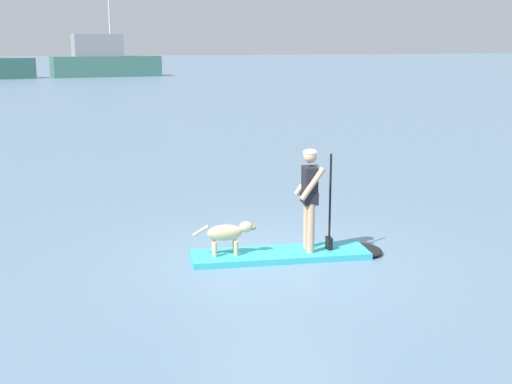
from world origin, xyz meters
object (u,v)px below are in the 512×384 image
object	(u,v)px
dog	(228,233)
moored_boat_outer	(104,61)
paddleboard	(293,254)
person_paddler	(310,193)

from	to	relation	value
dog	moored_boat_outer	bearing A→B (deg)	80.83
paddleboard	person_paddler	size ratio (longest dim) A/B	1.95
person_paddler	moored_boat_outer	size ratio (longest dim) A/B	0.15
moored_boat_outer	person_paddler	bearing A→B (deg)	-97.99
dog	moored_boat_outer	distance (m)	65.80
paddleboard	person_paddler	bearing A→B (deg)	-12.79
person_paddler	moored_boat_outer	bearing A→B (deg)	82.01
person_paddler	moored_boat_outer	world-z (taller)	moored_boat_outer
dog	person_paddler	bearing A→B (deg)	-12.79
dog	moored_boat_outer	size ratio (longest dim) A/B	0.09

